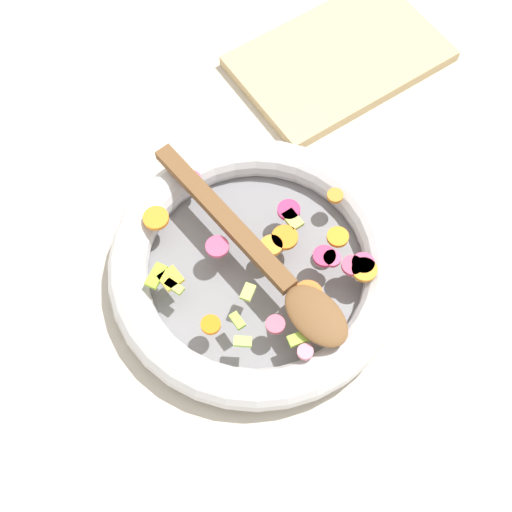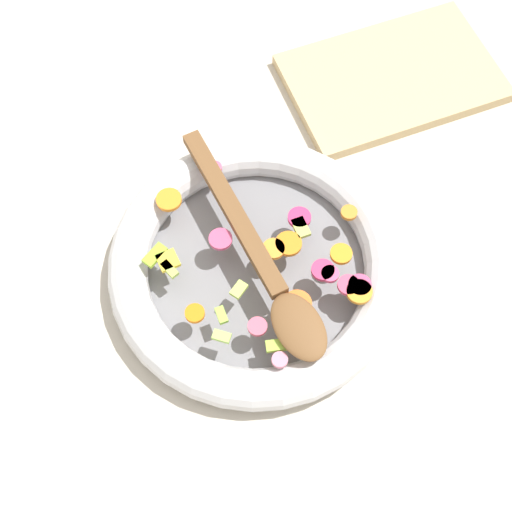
{
  "view_description": "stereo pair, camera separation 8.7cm",
  "coord_description": "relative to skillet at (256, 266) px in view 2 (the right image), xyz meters",
  "views": [
    {
      "loc": [
        0.21,
        0.32,
        0.83
      ],
      "look_at": [
        0.0,
        0.0,
        0.05
      ],
      "focal_mm": 50.0,
      "sensor_mm": 36.0,
      "label": 1
    },
    {
      "loc": [
        0.14,
        0.36,
        0.83
      ],
      "look_at": [
        0.0,
        0.0,
        0.05
      ],
      "focal_mm": 50.0,
      "sensor_mm": 36.0,
      "label": 2
    }
  ],
  "objects": [
    {
      "name": "chopped_vegetables",
      "position": [
        -0.02,
        0.02,
        0.03
      ],
      "size": [
        0.28,
        0.29,
        0.01
      ],
      "color": "orange",
      "rests_on": "skillet"
    },
    {
      "name": "ground_plane",
      "position": [
        0.0,
        0.0,
        -0.02
      ],
      "size": [
        4.0,
        4.0,
        0.0
      ],
      "primitive_type": "plane",
      "color": "beige"
    },
    {
      "name": "cutting_board",
      "position": [
        -0.3,
        -0.22,
        -0.01
      ],
      "size": [
        0.3,
        0.19,
        0.02
      ],
      "color": "tan",
      "rests_on": "ground_plane"
    },
    {
      "name": "wooden_spoon",
      "position": [
        -0.0,
        0.02,
        0.04
      ],
      "size": [
        0.07,
        0.35,
        0.01
      ],
      "color": "brown",
      "rests_on": "chopped_vegetables"
    },
    {
      "name": "skillet",
      "position": [
        0.0,
        0.0,
        0.0
      ],
      "size": [
        0.37,
        0.37,
        0.05
      ],
      "color": "slate",
      "rests_on": "ground_plane"
    }
  ]
}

